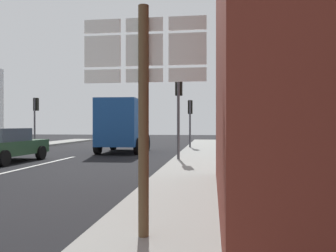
{
  "coord_description": "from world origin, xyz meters",
  "views": [
    {
      "loc": [
        6.91,
        -4.47,
        1.62
      ],
      "look_at": [
        4.89,
        11.2,
        1.56
      ],
      "focal_mm": 36.61,
      "sensor_mm": 36.0,
      "label": 1
    }
  ],
  "objects_px": {
    "traffic_light_far_right": "(190,113)",
    "delivery_truck": "(123,124)",
    "sedan_far": "(4,145)",
    "traffic_light_near_right": "(179,97)",
    "route_sign_post": "(144,96)",
    "traffic_light_far_left": "(36,111)"
  },
  "relations": [
    {
      "from": "traffic_light_far_left",
      "to": "traffic_light_far_right",
      "type": "height_order",
      "value": "traffic_light_far_left"
    },
    {
      "from": "sedan_far",
      "to": "traffic_light_near_right",
      "type": "bearing_deg",
      "value": 9.26
    },
    {
      "from": "sedan_far",
      "to": "route_sign_post",
      "type": "height_order",
      "value": "route_sign_post"
    },
    {
      "from": "traffic_light_far_right",
      "to": "traffic_light_near_right",
      "type": "distance_m",
      "value": 7.86
    },
    {
      "from": "route_sign_post",
      "to": "sedan_far",
      "type": "bearing_deg",
      "value": 130.89
    },
    {
      "from": "sedan_far",
      "to": "delivery_truck",
      "type": "bearing_deg",
      "value": 58.46
    },
    {
      "from": "sedan_far",
      "to": "delivery_truck",
      "type": "relative_size",
      "value": 0.84
    },
    {
      "from": "route_sign_post",
      "to": "traffic_light_near_right",
      "type": "distance_m",
      "value": 10.41
    },
    {
      "from": "sedan_far",
      "to": "route_sign_post",
      "type": "distance_m",
      "value": 12.18
    },
    {
      "from": "sedan_far",
      "to": "traffic_light_far_left",
      "type": "relative_size",
      "value": 1.21
    },
    {
      "from": "sedan_far",
      "to": "traffic_light_far_right",
      "type": "relative_size",
      "value": 1.31
    },
    {
      "from": "route_sign_post",
      "to": "traffic_light_far_right",
      "type": "xyz_separation_m",
      "value": [
        -0.54,
        18.21,
        0.4
      ]
    },
    {
      "from": "route_sign_post",
      "to": "traffic_light_near_right",
      "type": "height_order",
      "value": "traffic_light_near_right"
    },
    {
      "from": "traffic_light_far_right",
      "to": "traffic_light_near_right",
      "type": "xyz_separation_m",
      "value": [
        -0.0,
        -7.85,
        0.41
      ]
    },
    {
      "from": "route_sign_post",
      "to": "traffic_light_far_left",
      "type": "distance_m",
      "value": 21.6
    },
    {
      "from": "traffic_light_far_right",
      "to": "delivery_truck",
      "type": "bearing_deg",
      "value": -140.33
    },
    {
      "from": "delivery_truck",
      "to": "traffic_light_far_left",
      "type": "xyz_separation_m",
      "value": [
        -7.2,
        3.17,
        0.96
      ]
    },
    {
      "from": "delivery_truck",
      "to": "route_sign_post",
      "type": "relative_size",
      "value": 1.59
    },
    {
      "from": "traffic_light_far_right",
      "to": "route_sign_post",
      "type": "bearing_deg",
      "value": -88.29
    },
    {
      "from": "sedan_far",
      "to": "traffic_light_near_right",
      "type": "relative_size",
      "value": 1.12
    },
    {
      "from": "route_sign_post",
      "to": "traffic_light_far_right",
      "type": "relative_size",
      "value": 0.99
    },
    {
      "from": "traffic_light_far_right",
      "to": "sedan_far",
      "type": "bearing_deg",
      "value": -129.21
    }
  ]
}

